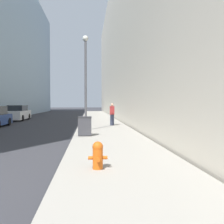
{
  "coord_description": "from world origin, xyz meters",
  "views": [
    {
      "loc": [
        4.82,
        -4.65,
        1.87
      ],
      "look_at": [
        6.82,
        17.26,
        1.07
      ],
      "focal_mm": 40.0,
      "sensor_mm": 36.0,
      "label": 1
    }
  ],
  "objects": [
    {
      "name": "pedestrian_on_sidewalk",
      "position": [
        6.57,
        14.49,
        1.0
      ],
      "size": [
        0.34,
        0.22,
        1.7
      ],
      "color": "#2D3347",
      "rests_on": "sidewalk_right"
    },
    {
      "name": "building_right_stone",
      "position": [
        13.79,
        26.0,
        8.96
      ],
      "size": [
        12.0,
        60.0,
        17.91
      ],
      "color": "beige",
      "rests_on": "ground"
    },
    {
      "name": "lamppost",
      "position": [
        4.59,
        11.27,
        3.44
      ],
      "size": [
        0.36,
        0.36,
        5.97
      ],
      "color": "#4C4C51",
      "rests_on": "sidewalk_right"
    },
    {
      "name": "trash_bin",
      "position": [
        4.58,
        8.49,
        0.67
      ],
      "size": [
        0.72,
        0.58,
        1.02
      ],
      "color": "#3D3D42",
      "rests_on": "sidewalk_right"
    },
    {
      "name": "sidewalk_right",
      "position": [
        5.84,
        18.0,
        0.07
      ],
      "size": [
        3.7,
        60.0,
        0.14
      ],
      "color": "#9E998E",
      "rests_on": "ground"
    },
    {
      "name": "parked_sedan_far",
      "position": [
        -2.83,
        22.88,
        0.75
      ],
      "size": [
        1.83,
        4.69,
        1.63
      ],
      "color": "silver",
      "rests_on": "ground"
    },
    {
      "name": "fire_hydrant",
      "position": [
        5.04,
        1.83,
        0.52
      ],
      "size": [
        0.51,
        0.39,
        0.72
      ],
      "color": "#D15614",
      "rests_on": "sidewalk_right"
    }
  ]
}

